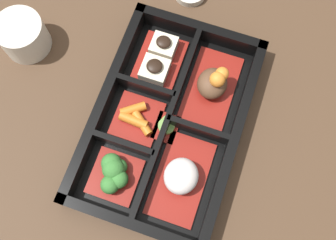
% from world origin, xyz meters
% --- Properties ---
extents(ground_plane, '(3.00, 3.00, 0.00)m').
position_xyz_m(ground_plane, '(0.00, 0.00, 0.00)').
color(ground_plane, '#4C3523').
extents(bento_base, '(0.32, 0.21, 0.01)m').
position_xyz_m(bento_base, '(0.00, 0.00, 0.01)').
color(bento_base, black).
rests_on(bento_base, ground_plane).
extents(bento_rim, '(0.32, 0.21, 0.04)m').
position_xyz_m(bento_rim, '(0.00, -0.00, 0.02)').
color(bento_rim, black).
rests_on(bento_rim, ground_plane).
extents(bowl_stew, '(0.12, 0.07, 0.05)m').
position_xyz_m(bowl_stew, '(-0.07, 0.04, 0.03)').
color(bowl_stew, maroon).
rests_on(bowl_stew, bento_base).
extents(bowl_rice, '(0.12, 0.07, 0.04)m').
position_xyz_m(bowl_rice, '(0.07, 0.04, 0.03)').
color(bowl_rice, maroon).
rests_on(bowl_rice, bento_base).
extents(bowl_tofu, '(0.09, 0.07, 0.03)m').
position_xyz_m(bowl_tofu, '(-0.09, -0.04, 0.02)').
color(bowl_tofu, maroon).
rests_on(bowl_tofu, bento_base).
extents(bowl_carrots, '(0.07, 0.07, 0.02)m').
position_xyz_m(bowl_carrots, '(0.01, -0.04, 0.02)').
color(bowl_carrots, maroon).
rests_on(bowl_carrots, bento_base).
extents(bowl_greens, '(0.07, 0.07, 0.04)m').
position_xyz_m(bowl_greens, '(0.10, -0.04, 0.03)').
color(bowl_greens, maroon).
rests_on(bowl_greens, bento_base).
extents(bowl_pickles, '(0.04, 0.03, 0.01)m').
position_xyz_m(bowl_pickles, '(0.01, -0.00, 0.02)').
color(bowl_pickles, maroon).
rests_on(bowl_pickles, bento_base).
extents(tea_cup, '(0.07, 0.07, 0.05)m').
position_xyz_m(tea_cup, '(-0.06, -0.25, 0.03)').
color(tea_cup, beige).
rests_on(tea_cup, ground_plane).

